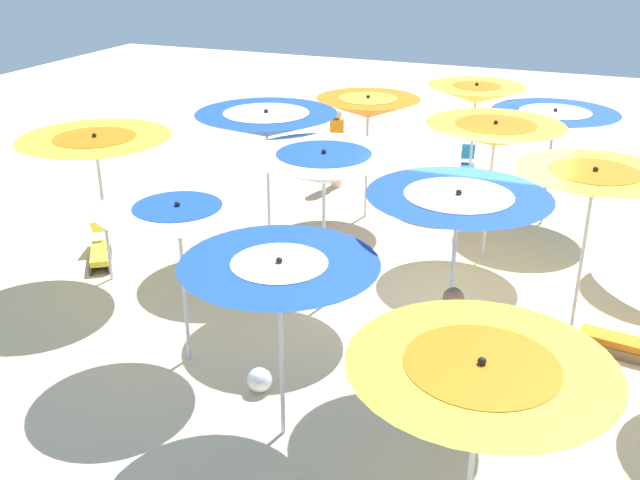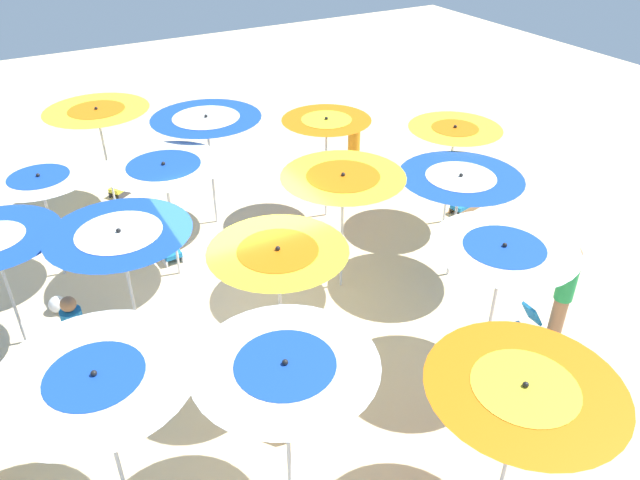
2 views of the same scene
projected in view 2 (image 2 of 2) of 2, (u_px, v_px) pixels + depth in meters
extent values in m
cube|color=beige|center=(248.00, 318.00, 10.99)|extent=(39.56, 39.56, 0.04)
cylinder|color=silver|center=(107.00, 162.00, 13.96)|extent=(0.05, 0.05, 2.17)
cone|color=yellow|center=(98.00, 117.00, 13.38)|extent=(2.27, 2.27, 0.35)
cone|color=orange|center=(97.00, 114.00, 13.33)|extent=(1.22, 1.22, 0.19)
sphere|color=black|center=(96.00, 108.00, 13.27)|extent=(0.07, 0.07, 0.07)
cylinder|color=silver|center=(54.00, 232.00, 11.61)|extent=(0.05, 0.05, 1.93)
cone|color=white|center=(41.00, 187.00, 11.09)|extent=(1.97, 1.97, 0.43)
cone|color=#1947B2|center=(40.00, 182.00, 11.04)|extent=(1.09, 1.09, 0.24)
sphere|color=black|center=(38.00, 175.00, 10.96)|extent=(0.07, 0.07, 0.07)
cylinder|color=silver|center=(11.00, 298.00, 9.91)|extent=(0.05, 0.05, 1.91)
cylinder|color=silver|center=(212.00, 176.00, 13.23)|extent=(0.05, 0.05, 2.28)
cone|color=#1947B2|center=(207.00, 126.00, 12.62)|extent=(2.28, 2.28, 0.39)
cone|color=white|center=(207.00, 123.00, 12.58)|extent=(1.38, 1.38, 0.24)
sphere|color=black|center=(206.00, 116.00, 12.50)|extent=(0.07, 0.07, 0.07)
cylinder|color=silver|center=(173.00, 227.00, 11.56)|extent=(0.05, 0.05, 2.15)
cone|color=white|center=(165.00, 176.00, 10.99)|extent=(2.19, 2.19, 0.44)
cone|color=#1947B2|center=(165.00, 171.00, 10.94)|extent=(1.32, 1.32, 0.27)
sphere|color=black|center=(163.00, 163.00, 10.85)|extent=(0.07, 0.07, 0.07)
cylinder|color=silver|center=(134.00, 306.00, 9.42)|extent=(0.05, 0.05, 2.29)
cone|color=#1947B2|center=(121.00, 244.00, 8.81)|extent=(2.09, 2.09, 0.40)
cone|color=white|center=(120.00, 239.00, 8.76)|extent=(1.23, 1.23, 0.24)
sphere|color=black|center=(118.00, 231.00, 8.69)|extent=(0.07, 0.07, 0.07)
cylinder|color=silver|center=(116.00, 454.00, 7.20)|extent=(0.05, 0.05, 2.13)
cone|color=white|center=(98.00, 390.00, 6.63)|extent=(2.24, 2.24, 0.43)
cone|color=#1947B2|center=(96.00, 382.00, 6.57)|extent=(1.08, 1.08, 0.21)
sphere|color=black|center=(94.00, 373.00, 6.50)|extent=(0.07, 0.07, 0.07)
cylinder|color=silver|center=(326.00, 173.00, 13.53)|extent=(0.05, 0.05, 2.14)
cone|color=orange|center=(326.00, 128.00, 12.96)|extent=(1.91, 1.91, 0.37)
cone|color=yellow|center=(326.00, 124.00, 12.91)|extent=(1.07, 1.07, 0.21)
sphere|color=black|center=(326.00, 118.00, 12.84)|extent=(0.07, 0.07, 0.07)
cylinder|color=silver|center=(342.00, 237.00, 11.23)|extent=(0.05, 0.05, 2.16)
cone|color=yellow|center=(343.00, 185.00, 10.65)|extent=(2.20, 2.20, 0.36)
cone|color=orange|center=(343.00, 181.00, 10.61)|extent=(1.29, 1.29, 0.21)
sphere|color=black|center=(343.00, 174.00, 10.54)|extent=(0.07, 0.07, 0.07)
cylinder|color=silver|center=(281.00, 321.00, 9.21)|extent=(0.05, 0.05, 2.19)
cone|color=yellow|center=(278.00, 261.00, 8.62)|extent=(2.01, 2.01, 0.35)
cone|color=orange|center=(278.00, 256.00, 8.58)|extent=(1.15, 1.15, 0.20)
sphere|color=black|center=(278.00, 248.00, 8.51)|extent=(0.07, 0.07, 0.07)
cylinder|color=silver|center=(288.00, 441.00, 7.34)|extent=(0.05, 0.05, 2.16)
cone|color=white|center=(286.00, 376.00, 6.77)|extent=(2.11, 2.11, 0.35)
cone|color=#1947B2|center=(285.00, 370.00, 6.72)|extent=(1.13, 1.13, 0.19)
sphere|color=black|center=(285.00, 362.00, 6.66)|extent=(0.07, 0.07, 0.07)
cylinder|color=silver|center=(449.00, 181.00, 13.29)|extent=(0.05, 0.05, 2.07)
cone|color=yellow|center=(454.00, 136.00, 12.73)|extent=(1.95, 1.95, 0.36)
cone|color=orange|center=(455.00, 132.00, 12.68)|extent=(0.98, 0.98, 0.18)
sphere|color=black|center=(455.00, 127.00, 12.62)|extent=(0.07, 0.07, 0.07)
cylinder|color=silver|center=(453.00, 231.00, 11.58)|extent=(0.05, 0.05, 1.99)
cone|color=#1947B2|center=(460.00, 185.00, 11.05)|extent=(2.26, 2.26, 0.32)
cone|color=white|center=(460.00, 181.00, 11.01)|extent=(1.27, 1.27, 0.18)
sphere|color=black|center=(461.00, 175.00, 10.94)|extent=(0.07, 0.07, 0.07)
cylinder|color=silver|center=(492.00, 314.00, 9.46)|extent=(0.05, 0.05, 2.05)
cone|color=white|center=(502.00, 259.00, 8.91)|extent=(2.14, 2.14, 0.43)
cone|color=#1947B2|center=(503.00, 253.00, 8.86)|extent=(1.19, 1.19, 0.24)
sphere|color=black|center=(505.00, 245.00, 8.78)|extent=(0.07, 0.07, 0.07)
cylinder|color=silver|center=(507.00, 459.00, 7.21)|extent=(0.05, 0.05, 2.01)
cone|color=orange|center=(522.00, 399.00, 6.68)|extent=(2.20, 2.20, 0.37)
cone|color=yellow|center=(524.00, 393.00, 6.63)|extent=(1.17, 1.17, 0.20)
sphere|color=black|center=(526.00, 385.00, 6.56)|extent=(0.07, 0.07, 0.07)
cube|color=#333338|center=(507.00, 347.00, 10.22)|extent=(0.98, 0.06, 0.14)
cube|color=#333338|center=(495.00, 337.00, 10.43)|extent=(0.98, 0.06, 0.14)
cube|color=#1972B7|center=(502.00, 336.00, 10.26)|extent=(0.99, 0.32, 0.10)
cube|color=#1972B7|center=(532.00, 314.00, 10.37)|extent=(0.30, 0.30, 0.43)
cube|color=#333338|center=(131.00, 190.00, 14.99)|extent=(0.75, 0.55, 0.14)
cube|color=#333338|center=(122.00, 188.00, 15.10)|extent=(0.75, 0.55, 0.14)
cube|color=yellow|center=(126.00, 184.00, 14.98)|extent=(0.90, 0.76, 0.10)
cube|color=yellow|center=(142.00, 166.00, 15.38)|extent=(0.55, 0.51, 0.36)
cube|color=silver|center=(176.00, 251.00, 12.70)|extent=(0.08, 0.81, 0.14)
cube|color=silver|center=(160.00, 256.00, 12.54)|extent=(0.08, 0.81, 0.14)
cube|color=#1972B7|center=(167.00, 248.00, 12.56)|extent=(0.39, 0.82, 0.10)
cube|color=#1972B7|center=(157.00, 228.00, 12.83)|extent=(0.36, 0.35, 0.35)
cube|color=olive|center=(272.00, 406.00, 9.13)|extent=(0.18, 0.95, 0.14)
cube|color=olive|center=(291.00, 400.00, 9.22)|extent=(0.18, 0.95, 0.14)
cube|color=orange|center=(281.00, 397.00, 9.11)|extent=(0.45, 1.00, 0.10)
cube|color=orange|center=(293.00, 415.00, 8.53)|extent=(0.35, 0.29, 0.38)
cube|color=olive|center=(472.00, 209.00, 14.19)|extent=(0.90, 0.24, 0.14)
cube|color=olive|center=(461.00, 204.00, 14.37)|extent=(0.90, 0.24, 0.14)
cube|color=#1972B7|center=(467.00, 202.00, 14.22)|extent=(0.96, 0.49, 0.10)
cube|color=#1972B7|center=(485.00, 184.00, 14.43)|extent=(0.43, 0.37, 0.44)
cylinder|color=#A3704C|center=(557.00, 319.00, 10.26)|extent=(0.24, 0.24, 0.87)
cylinder|color=green|center=(568.00, 280.00, 9.82)|extent=(0.30, 0.30, 0.76)
sphere|color=#A3704C|center=(575.00, 254.00, 9.56)|extent=(0.24, 0.24, 0.24)
cylinder|color=#A3704C|center=(86.00, 369.00, 9.29)|extent=(0.24, 0.24, 0.83)
cylinder|color=#1972BF|center=(75.00, 330.00, 8.87)|extent=(0.30, 0.30, 0.73)
sphere|color=#A3704C|center=(68.00, 304.00, 8.62)|extent=(0.23, 0.23, 0.23)
cylinder|color=beige|center=(353.00, 167.00, 15.34)|extent=(0.24, 0.24, 0.79)
cylinder|color=orange|center=(354.00, 139.00, 14.94)|extent=(0.30, 0.30, 0.69)
sphere|color=beige|center=(355.00, 122.00, 14.69)|extent=(0.22, 0.22, 0.22)
sphere|color=white|center=(57.00, 304.00, 11.05)|extent=(0.31, 0.31, 0.31)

